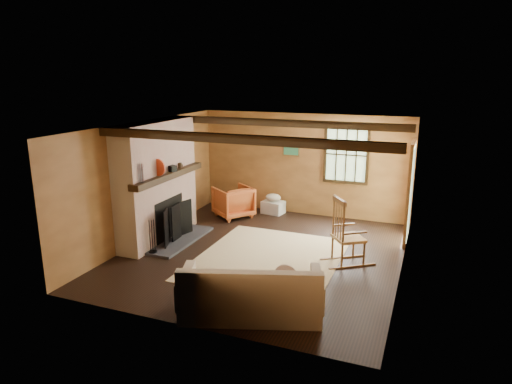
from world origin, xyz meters
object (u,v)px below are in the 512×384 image
at_px(rocking_chair, 346,236).
at_px(sofa, 251,296).
at_px(fireplace, 158,186).
at_px(armchair, 233,202).
at_px(laundry_basket, 273,207).

height_order(rocking_chair, sofa, rocking_chair).
bearing_deg(fireplace, armchair, 67.48).
distance_m(sofa, laundry_basket, 4.83).
bearing_deg(fireplace, sofa, -36.77).
height_order(laundry_basket, armchair, armchair).
bearing_deg(armchair, rocking_chair, 96.61).
xyz_separation_m(fireplace, armchair, (0.78, 1.89, -0.74)).
bearing_deg(laundry_basket, fireplace, -122.26).
height_order(rocking_chair, laundry_basket, rocking_chair).
distance_m(fireplace, sofa, 3.69).
distance_m(fireplace, rocking_chair, 3.82).
xyz_separation_m(laundry_basket, armchair, (-0.79, -0.60, 0.22)).
relative_size(fireplace, rocking_chair, 1.96).
xyz_separation_m(fireplace, rocking_chair, (3.77, 0.14, -0.59)).
relative_size(rocking_chair, sofa, 0.57).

